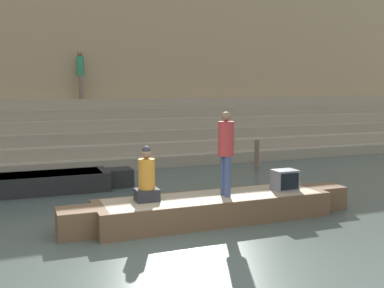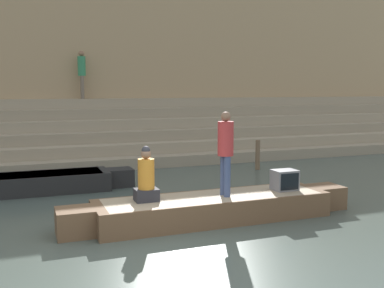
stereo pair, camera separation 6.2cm
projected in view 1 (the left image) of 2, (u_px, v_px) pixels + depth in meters
ground_plane at (171, 263)px, 6.74m from camera, size 120.00×120.00×0.00m
ghat_steps at (80, 139)px, 16.13m from camera, size 36.00×3.89×2.21m
back_wall at (71, 67)px, 17.65m from camera, size 34.20×1.28×6.96m
rowboat_main at (214, 207)px, 8.91m from camera, size 6.02×1.31×0.49m
person_standing at (226, 147)px, 8.79m from camera, size 0.31×0.31×1.67m
person_rowing at (147, 179)px, 8.43m from camera, size 0.44×0.34×1.05m
tv_set at (285, 180)px, 9.40m from camera, size 0.50×0.39×0.42m
moored_boat_shore at (12, 185)px, 11.05m from camera, size 6.04×1.14×0.47m
mooring_post at (257, 155)px, 14.47m from camera, size 0.15×0.15×0.96m
person_on_steps at (80, 71)px, 16.91m from camera, size 0.29×0.29×1.80m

